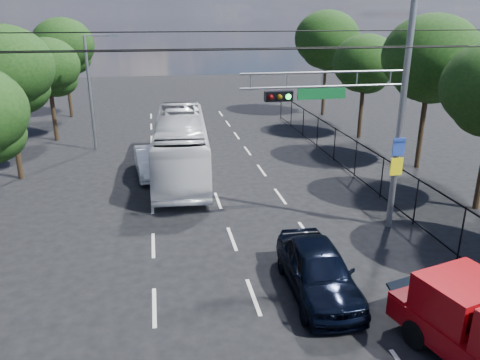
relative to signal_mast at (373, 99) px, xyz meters
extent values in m
cube|color=beige|center=(-8.28, -3.99, -5.24)|extent=(0.12, 2.00, 0.01)
cube|color=beige|center=(-8.28, 0.01, -5.24)|extent=(0.12, 2.00, 0.01)
cube|color=beige|center=(-8.28, 4.01, -5.24)|extent=(0.12, 2.00, 0.01)
cube|color=beige|center=(-8.28, 8.01, -5.24)|extent=(0.12, 2.00, 0.01)
cube|color=beige|center=(-8.28, 12.01, -5.24)|extent=(0.12, 2.00, 0.01)
cube|color=beige|center=(-8.28, 16.01, -5.24)|extent=(0.12, 2.00, 0.01)
cube|color=beige|center=(-8.28, 20.01, -5.24)|extent=(0.12, 2.00, 0.01)
cube|color=beige|center=(-8.28, 24.01, -5.24)|extent=(0.12, 2.00, 0.01)
cube|color=beige|center=(-5.28, -3.99, -5.24)|extent=(0.12, 2.00, 0.01)
cube|color=beige|center=(-5.28, 0.01, -5.24)|extent=(0.12, 2.00, 0.01)
cube|color=beige|center=(-5.28, 4.01, -5.24)|extent=(0.12, 2.00, 0.01)
cube|color=beige|center=(-5.28, 8.01, -5.24)|extent=(0.12, 2.00, 0.01)
cube|color=beige|center=(-5.28, 12.01, -5.24)|extent=(0.12, 2.00, 0.01)
cube|color=beige|center=(-5.28, 16.01, -5.24)|extent=(0.12, 2.00, 0.01)
cube|color=beige|center=(-5.28, 20.01, -5.24)|extent=(0.12, 2.00, 0.01)
cube|color=beige|center=(-5.28, 24.01, -5.24)|extent=(0.12, 2.00, 0.01)
cube|color=beige|center=(-2.28, -3.99, -5.24)|extent=(0.12, 2.00, 0.01)
cube|color=beige|center=(-2.28, 0.01, -5.24)|extent=(0.12, 2.00, 0.01)
cube|color=beige|center=(-2.28, 4.01, -5.24)|extent=(0.12, 2.00, 0.01)
cube|color=beige|center=(-2.28, 8.01, -5.24)|extent=(0.12, 2.00, 0.01)
cube|color=beige|center=(-2.28, 12.01, -5.24)|extent=(0.12, 2.00, 0.01)
cube|color=beige|center=(-2.28, 16.01, -5.24)|extent=(0.12, 2.00, 0.01)
cube|color=beige|center=(-2.28, 20.01, -5.24)|extent=(0.12, 2.00, 0.01)
cube|color=beige|center=(-2.28, 24.01, -5.24)|extent=(0.12, 2.00, 0.01)
cylinder|color=slate|center=(1.22, 0.01, -0.49)|extent=(0.24, 0.24, 9.50)
cylinder|color=slate|center=(-1.88, 0.01, 1.01)|extent=(6.20, 0.08, 0.08)
cylinder|color=slate|center=(-1.88, 0.01, 0.51)|extent=(6.20, 0.08, 0.08)
cube|color=black|center=(-3.58, 0.01, 0.21)|extent=(1.00, 0.28, 0.35)
sphere|color=#3F0505|center=(-3.90, -0.14, 0.21)|extent=(0.20, 0.20, 0.20)
sphere|color=#4C3805|center=(-3.58, -0.14, 0.21)|extent=(0.20, 0.20, 0.20)
sphere|color=#0CE533|center=(-3.26, -0.14, 0.21)|extent=(0.20, 0.20, 0.20)
cube|color=#0C5724|center=(-1.98, 0.01, 0.26)|extent=(1.80, 0.05, 0.40)
cube|color=#2240A3|center=(1.20, -0.13, -1.84)|extent=(0.50, 0.04, 0.70)
cube|color=#FFEC0D|center=(1.20, -0.13, -2.64)|extent=(0.50, 0.04, 0.70)
cylinder|color=slate|center=(0.62, 0.01, 0.76)|extent=(0.05, 0.05, 0.50)
cylinder|color=slate|center=(-0.68, 0.01, 0.76)|extent=(0.05, 0.05, 0.50)
cylinder|color=slate|center=(-1.98, 0.01, 0.76)|extent=(0.05, 0.05, 0.50)
cylinder|color=slate|center=(-3.28, 0.01, 0.76)|extent=(0.05, 0.05, 0.50)
cylinder|color=slate|center=(-4.58, 0.01, 0.76)|extent=(0.05, 0.05, 0.50)
cylinder|color=slate|center=(-11.78, 14.01, -1.74)|extent=(0.18, 0.18, 7.00)
cylinder|color=slate|center=(-10.98, 14.01, 1.76)|extent=(1.60, 0.09, 0.09)
cube|color=slate|center=(-10.08, 14.01, 1.76)|extent=(0.60, 0.22, 0.15)
cylinder|color=black|center=(-5.28, -1.99, 1.96)|extent=(22.00, 0.04, 0.04)
cylinder|color=black|center=(-5.28, 1.51, 2.36)|extent=(22.00, 0.04, 0.04)
cylinder|color=black|center=(-5.28, 3.01, 1.66)|extent=(22.00, 0.04, 0.04)
cube|color=black|center=(2.32, 4.01, -3.29)|extent=(0.04, 34.00, 0.06)
cube|color=black|center=(2.32, 4.01, -5.09)|extent=(0.04, 34.00, 0.06)
cylinder|color=black|center=(2.32, -2.99, -4.24)|extent=(0.06, 0.06, 2.00)
cylinder|color=black|center=(2.32, 0.01, -4.24)|extent=(0.06, 0.06, 2.00)
cylinder|color=black|center=(2.32, 3.01, -4.24)|extent=(0.06, 0.06, 2.00)
cylinder|color=black|center=(2.32, 6.01, -4.24)|extent=(0.06, 0.06, 2.00)
cylinder|color=black|center=(2.32, 9.01, -4.24)|extent=(0.06, 0.06, 2.00)
cylinder|color=black|center=(2.32, 12.01, -4.24)|extent=(0.06, 0.06, 2.00)
cylinder|color=black|center=(2.32, 15.01, -4.24)|extent=(0.06, 0.06, 2.00)
cylinder|color=black|center=(2.32, 18.01, -4.24)|extent=(0.06, 0.06, 2.00)
cylinder|color=black|center=(2.32, 21.01, -4.24)|extent=(0.06, 0.06, 2.00)
cylinder|color=black|center=(6.52, 7.01, -2.86)|extent=(0.28, 0.28, 4.76)
ellipsoid|color=black|center=(6.52, 7.01, 0.88)|extent=(5.10, 5.10, 4.33)
ellipsoid|color=black|center=(6.92, 7.31, -0.31)|extent=(3.40, 3.40, 2.72)
ellipsoid|color=black|center=(6.17, 6.81, -0.14)|extent=(3.23, 3.23, 2.58)
cylinder|color=black|center=(6.12, 14.01, -3.23)|extent=(0.28, 0.28, 4.03)
ellipsoid|color=black|center=(6.12, 14.01, -0.06)|extent=(4.32, 4.32, 3.67)
ellipsoid|color=black|center=(6.52, 14.31, -1.07)|extent=(2.88, 2.88, 2.30)
ellipsoid|color=black|center=(5.77, 13.81, -0.92)|extent=(2.74, 2.74, 2.19)
cylinder|color=black|center=(6.32, 22.01, -2.78)|extent=(0.28, 0.28, 4.93)
ellipsoid|color=black|center=(6.32, 22.01, 1.09)|extent=(5.28, 5.28, 4.49)
ellipsoid|color=black|center=(6.72, 22.31, -0.14)|extent=(3.52, 3.52, 2.82)
ellipsoid|color=black|center=(5.97, 21.81, 0.04)|extent=(3.34, 3.34, 2.68)
cylinder|color=black|center=(-15.08, 9.01, -3.00)|extent=(0.28, 0.28, 4.48)
ellipsoid|color=black|center=(-15.08, 9.01, 0.52)|extent=(4.80, 4.80, 4.08)
ellipsoid|color=black|center=(-14.68, 9.31, -0.60)|extent=(3.20, 3.20, 2.56)
cylinder|color=black|center=(-14.68, 17.01, -3.28)|extent=(0.28, 0.28, 3.92)
ellipsoid|color=black|center=(-14.68, 17.01, -0.20)|extent=(4.20, 4.20, 3.57)
ellipsoid|color=black|center=(-14.28, 17.31, -1.18)|extent=(2.80, 2.80, 2.24)
ellipsoid|color=black|center=(-15.03, 16.81, -1.04)|extent=(2.66, 2.66, 2.13)
cylinder|color=black|center=(-14.88, 25.01, -2.95)|extent=(0.28, 0.28, 4.59)
ellipsoid|color=black|center=(-14.88, 25.01, 0.66)|extent=(4.92, 4.92, 4.18)
ellipsoid|color=black|center=(-14.48, 25.31, -0.49)|extent=(3.28, 3.28, 2.62)
ellipsoid|color=black|center=(-15.23, 24.81, -0.32)|extent=(3.12, 3.12, 2.49)
cylinder|color=black|center=(-1.61, -6.97, -4.86)|extent=(0.47, 0.81, 0.76)
cylinder|color=black|center=(0.19, -6.50, -4.86)|extent=(0.47, 0.81, 0.76)
cube|color=maroon|center=(-0.90, -6.00, -4.48)|extent=(2.10, 1.09, 0.60)
cube|color=black|center=(-0.97, -5.71, -4.21)|extent=(1.91, 0.89, 0.34)
cube|color=maroon|center=(-0.60, -7.16, -3.77)|extent=(2.32, 2.13, 1.04)
imported|color=black|center=(-3.28, -4.10, -4.45)|extent=(2.04, 4.72, 1.59)
imported|color=silver|center=(-6.66, 8.39, -3.68)|extent=(3.32, 11.39, 3.13)
imported|color=white|center=(-8.28, 8.38, -4.52)|extent=(1.97, 4.54, 1.45)
camera|label=1|loc=(-7.91, -16.04, 2.94)|focal=35.00mm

